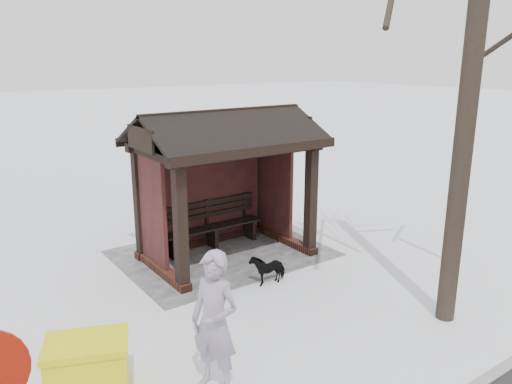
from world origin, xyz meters
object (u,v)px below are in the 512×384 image
Objects in this scene: grit_bin at (88,368)px; dog at (268,268)px; pedestrian at (215,322)px; bus_shelter at (222,154)px.

dog is at bearing -138.31° from grit_bin.
dog is (-2.37, -2.09, -0.64)m from pedestrian.
pedestrian is at bearing 172.44° from grit_bin.
grit_bin is at bearing 38.32° from bus_shelter.
grit_bin is at bearing -142.02° from pedestrian.
bus_shelter reaches higher than pedestrian.
grit_bin is at bearing -66.19° from dog.
bus_shelter is at bearing -119.57° from grit_bin.
grit_bin is (3.72, 1.32, 0.11)m from dog.
dog is at bearing 109.15° from pedestrian.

